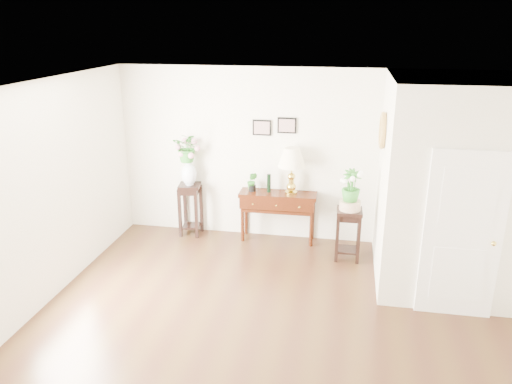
% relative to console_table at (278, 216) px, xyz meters
% --- Properties ---
extents(floor, '(6.00, 5.50, 0.02)m').
position_rel_console_table_xyz_m(floor, '(0.35, -2.57, -0.42)').
color(floor, '#442C16').
rests_on(floor, ground).
extents(ceiling, '(6.00, 5.50, 0.02)m').
position_rel_console_table_xyz_m(ceiling, '(0.35, -2.57, 2.38)').
color(ceiling, white).
rests_on(ceiling, ground).
extents(wall_back, '(6.00, 0.02, 2.80)m').
position_rel_console_table_xyz_m(wall_back, '(0.35, 0.18, 0.98)').
color(wall_back, white).
rests_on(wall_back, ground).
extents(wall_left, '(0.02, 5.50, 2.80)m').
position_rel_console_table_xyz_m(wall_left, '(-2.65, -2.57, 0.98)').
color(wall_left, white).
rests_on(wall_left, ground).
extents(partition, '(1.80, 1.95, 2.80)m').
position_rel_console_table_xyz_m(partition, '(2.45, -0.79, 0.98)').
color(partition, white).
rests_on(partition, floor).
extents(door, '(0.90, 0.05, 2.10)m').
position_rel_console_table_xyz_m(door, '(2.45, -1.79, 0.63)').
color(door, white).
rests_on(door, floor).
extents(art_print_left, '(0.30, 0.02, 0.25)m').
position_rel_console_table_xyz_m(art_print_left, '(-0.30, 0.16, 1.43)').
color(art_print_left, black).
rests_on(art_print_left, wall_back).
extents(art_print_right, '(0.30, 0.02, 0.25)m').
position_rel_console_table_xyz_m(art_print_right, '(0.10, 0.16, 1.48)').
color(art_print_right, black).
rests_on(art_print_right, wall_back).
extents(wall_ornament, '(0.07, 0.51, 0.51)m').
position_rel_console_table_xyz_m(wall_ornament, '(1.51, -0.67, 1.63)').
color(wall_ornament, '#A18941').
rests_on(wall_ornament, partition).
extents(console_table, '(1.25, 0.43, 0.83)m').
position_rel_console_table_xyz_m(console_table, '(0.00, 0.00, 0.00)').
color(console_table, black).
rests_on(console_table, floor).
extents(table_lamp, '(0.56, 0.56, 0.76)m').
position_rel_console_table_xyz_m(table_lamp, '(0.21, 0.00, 0.77)').
color(table_lamp, gold).
rests_on(table_lamp, console_table).
extents(green_vase, '(0.08, 0.08, 0.30)m').
position_rel_console_table_xyz_m(green_vase, '(-0.15, 0.00, 0.59)').
color(green_vase, black).
rests_on(green_vase, console_table).
extents(potted_plant, '(0.18, 0.15, 0.30)m').
position_rel_console_table_xyz_m(potted_plant, '(-0.43, 0.00, 0.57)').
color(potted_plant, '#2D7F27').
rests_on(potted_plant, console_table).
extents(plant_stand_a, '(0.40, 0.40, 0.89)m').
position_rel_console_table_xyz_m(plant_stand_a, '(-1.48, -0.03, 0.03)').
color(plant_stand_a, black).
rests_on(plant_stand_a, floor).
extents(porcelain_vase, '(0.33, 0.33, 0.43)m').
position_rel_console_table_xyz_m(porcelain_vase, '(-1.48, -0.03, 0.70)').
color(porcelain_vase, white).
rests_on(porcelain_vase, plant_stand_a).
extents(lily_arrangement, '(0.48, 0.42, 0.49)m').
position_rel_console_table_xyz_m(lily_arrangement, '(-1.48, -0.03, 1.12)').
color(lily_arrangement, '#2D7F27').
rests_on(lily_arrangement, porcelain_vase).
extents(plant_stand_b, '(0.39, 0.39, 0.80)m').
position_rel_console_table_xyz_m(plant_stand_b, '(1.15, -0.48, -0.02)').
color(plant_stand_b, black).
rests_on(plant_stand_b, floor).
extents(ceramic_bowl, '(0.38, 0.38, 0.14)m').
position_rel_console_table_xyz_m(ceramic_bowl, '(1.15, -0.48, 0.46)').
color(ceramic_bowl, beige).
rests_on(ceramic_bowl, plant_stand_b).
extents(narcissus, '(0.35, 0.35, 0.50)m').
position_rel_console_table_xyz_m(narcissus, '(1.15, -0.48, 0.75)').
color(narcissus, '#2D7F27').
rests_on(narcissus, ceramic_bowl).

